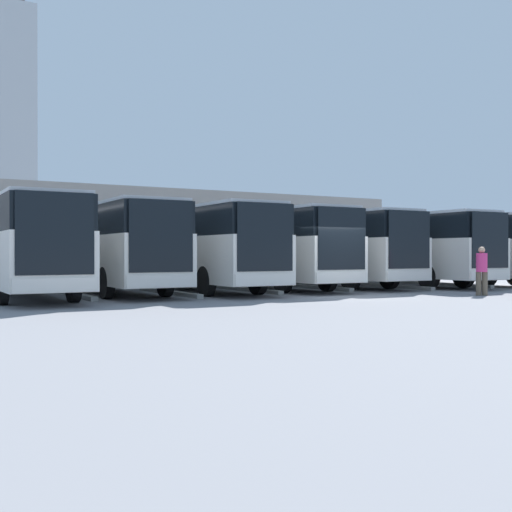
% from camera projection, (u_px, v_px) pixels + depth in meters
% --- Properties ---
extents(ground_plane, '(600.00, 600.00, 0.00)m').
position_uv_depth(ground_plane, '(347.00, 296.00, 23.12)').
color(ground_plane, gray).
extents(bus_0, '(2.44, 12.49, 3.36)m').
position_uv_depth(bus_0, '(440.00, 247.00, 33.12)').
color(bus_0, silver).
rests_on(bus_0, ground_plane).
extents(curb_divider_0, '(0.25, 5.85, 0.15)m').
position_uv_depth(curb_divider_0, '(443.00, 284.00, 30.67)').
color(curb_divider_0, '#9E9E99').
rests_on(curb_divider_0, ground_plane).
extents(bus_1, '(2.44, 12.49, 3.36)m').
position_uv_depth(bus_1, '(388.00, 247.00, 31.50)').
color(bus_1, silver).
rests_on(bus_1, ground_plane).
extents(curb_divider_1, '(0.25, 5.85, 0.15)m').
position_uv_depth(curb_divider_1, '(386.00, 286.00, 29.04)').
color(curb_divider_1, '#9E9E99').
rests_on(curb_divider_1, ground_plane).
extents(bus_2, '(2.44, 12.49, 3.36)m').
position_uv_depth(bus_2, '(318.00, 247.00, 30.66)').
color(bus_2, silver).
rests_on(bus_2, ground_plane).
extents(curb_divider_2, '(0.25, 5.85, 0.15)m').
position_uv_depth(curb_divider_2, '(310.00, 287.00, 28.20)').
color(curb_divider_2, '#9E9E99').
rests_on(curb_divider_2, ground_plane).
extents(bus_3, '(2.44, 12.49, 3.36)m').
position_uv_depth(bus_3, '(258.00, 246.00, 28.78)').
color(bus_3, silver).
rests_on(bus_3, ground_plane).
extents(curb_divider_3, '(0.25, 5.85, 0.15)m').
position_uv_depth(curb_divider_3, '(244.00, 289.00, 26.32)').
color(curb_divider_3, '#9E9E99').
rests_on(curb_divider_3, ground_plane).
extents(bus_4, '(2.44, 12.49, 3.36)m').
position_uv_depth(bus_4, '(190.00, 246.00, 26.75)').
color(bus_4, silver).
rests_on(bus_4, ground_plane).
extents(curb_divider_4, '(0.25, 5.85, 0.15)m').
position_uv_depth(curb_divider_4, '(168.00, 292.00, 24.29)').
color(curb_divider_4, '#9E9E99').
rests_on(curb_divider_4, ground_plane).
extents(bus_5, '(2.44, 12.49, 3.36)m').
position_uv_depth(bus_5, '(105.00, 245.00, 25.52)').
color(bus_5, silver).
rests_on(bus_5, ground_plane).
extents(curb_divider_5, '(0.25, 5.85, 0.15)m').
position_uv_depth(curb_divider_5, '(72.00, 294.00, 23.07)').
color(curb_divider_5, '#9E9E99').
rests_on(curb_divider_5, ground_plane).
extents(bus_6, '(2.44, 12.49, 3.36)m').
position_uv_depth(bus_6, '(18.00, 244.00, 22.97)').
color(bus_6, silver).
rests_on(bus_6, ground_plane).
extents(pedestrian, '(0.56, 0.56, 1.79)m').
position_uv_depth(pedestrian, '(482.00, 269.00, 23.44)').
color(pedestrian, brown).
rests_on(pedestrian, ground_plane).
extents(station_building, '(39.07, 16.47, 5.86)m').
position_uv_depth(station_building, '(115.00, 234.00, 47.15)').
color(station_building, gray).
rests_on(station_building, ground_plane).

